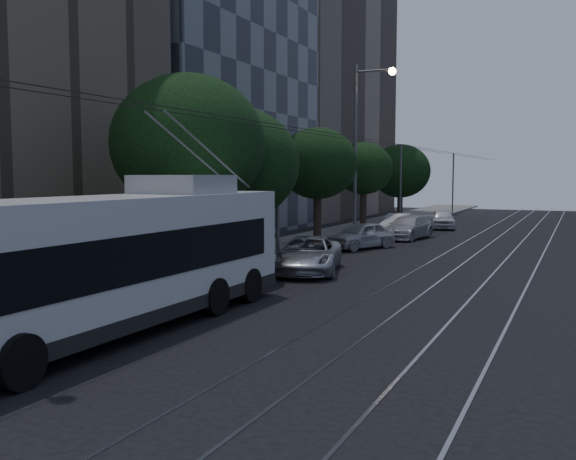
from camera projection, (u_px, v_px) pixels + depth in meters
The scene contains 18 objects.
ground at pixel (296, 332), 15.99m from camera, with size 120.00×120.00×0.00m, color black.
sidewalk at pixel (318, 240), 37.20m from camera, with size 5.00×90.00×0.15m, color slate.
tram_rails at pixel (498, 250), 33.05m from camera, with size 4.52×90.00×0.02m.
overhead_wires at pixel (360, 182), 35.86m from camera, with size 2.23×90.00×6.00m.
building_glass_mid at pixel (170, 31), 42.64m from camera, with size 14.40×18.40×26.80m.
building_tan_far at pixel (293, 30), 60.39m from camera, with size 14.40×22.40×34.80m.
trolleybus at pixel (115, 260), 15.87m from camera, with size 2.90×13.12×5.63m.
pickup_silver at pixel (308, 255), 25.56m from camera, with size 2.37×5.13×1.43m, color #BABCC2.
car_white_a at pixel (361, 235), 33.70m from camera, with size 1.68×4.17×1.42m, color #B3B3B7.
car_white_b at pixel (408, 228), 38.75m from camera, with size 1.95×4.81×1.40m, color #B0B0B4.
car_white_c at pixel (398, 225), 41.07m from camera, with size 1.47×4.21×1.39m, color silver.
car_white_d at pixel (443, 219), 46.04m from camera, with size 1.66×4.13×1.41m, color silver.
tree_1 at pixel (188, 144), 23.59m from camera, with size 5.71×5.71×7.60m.
tree_2 at pixel (237, 164), 26.67m from camera, with size 5.22×5.22×6.70m.
tree_3 at pixel (318, 164), 34.05m from camera, with size 4.24×4.24×6.40m.
tree_4 at pixel (364, 169), 42.81m from camera, with size 3.88×3.88×6.05m.
tree_5 at pixel (400, 171), 51.44m from camera, with size 4.77×4.77×6.31m.
streetlamp_far at pixel (362, 136), 37.18m from camera, with size 2.47×0.44×10.22m.
Camera 1 is at (6.37, -14.35, 3.92)m, focal length 40.00 mm.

